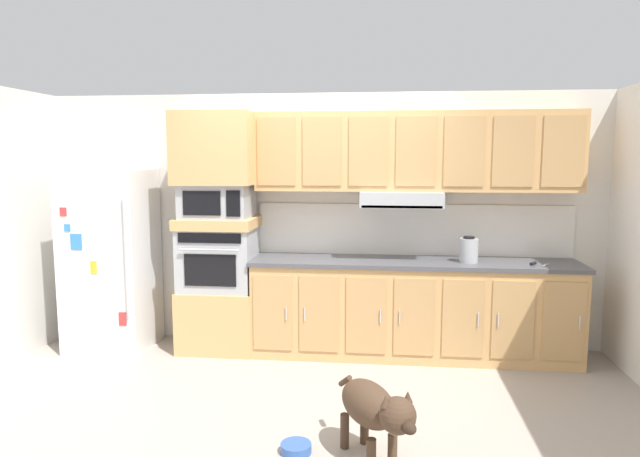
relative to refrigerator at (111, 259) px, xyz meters
The scene contains 16 objects.
ground_plane 2.32m from the refrigerator, 18.41° to the right, with size 9.60×9.60×0.00m, color #9E9389.
back_kitchen_wall 2.12m from the refrigerator, 11.90° to the left, with size 6.20×0.12×2.50m, color silver.
refrigerator is the anchor object (origin of this frame).
oven_base_cabinet 1.22m from the refrigerator, ahead, with size 0.74×0.62×0.60m, color tan.
built_in_oven 1.07m from the refrigerator, ahead, with size 0.70×0.62×0.60m.
appliance_mid_shelf 1.14m from the refrigerator, ahead, with size 0.74×0.62×0.10m, color tan.
microwave 1.22m from the refrigerator, ahead, with size 0.64×0.54×0.32m.
appliance_upper_cabinet 1.52m from the refrigerator, ahead, with size 0.74×0.62×0.68m, color tan.
lower_cabinet_run 2.98m from the refrigerator, ahead, with size 3.01×0.63×0.88m.
countertop_slab 2.95m from the refrigerator, ahead, with size 3.05×0.64×0.04m, color #4C4C51.
backsplash_panel 2.98m from the refrigerator, ahead, with size 3.05×0.02×0.50m, color silver.
upper_cabinet_with_hood 3.12m from the refrigerator, ahead, with size 3.01×0.48×0.88m.
screwdriver 4.01m from the refrigerator, ahead, with size 0.17×0.16×0.03m.
electric_kettle 3.44m from the refrigerator, ahead, with size 0.17×0.17×0.24m.
dog 3.29m from the refrigerator, 36.29° to the right, with size 0.53×0.81×0.56m.
dog_food_bowl 2.93m from the refrigerator, 40.91° to the right, with size 0.20×0.20×0.06m.
Camera 1 is at (0.61, -4.53, 1.89)m, focal length 31.75 mm.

